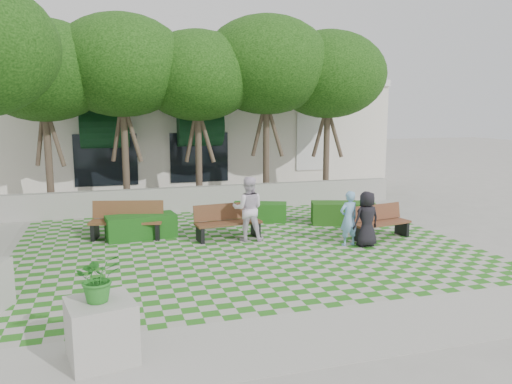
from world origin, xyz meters
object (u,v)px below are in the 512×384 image
object	(u,v)px
hedge_east	(343,213)
person_white	(248,209)
person_dark	(367,219)
hedge_midright	(260,212)
planter_front	(101,318)
hedge_midleft	(141,227)
bench_mid	(228,222)
bench_east	(380,222)
person_blue	(349,218)
bench_west	(127,221)

from	to	relation	value
hedge_east	person_white	size ratio (longest dim) A/B	1.11
hedge_east	person_dark	world-z (taller)	person_dark
hedge_midright	planter_front	bearing A→B (deg)	-121.39
hedge_east	hedge_midleft	size ratio (longest dim) A/B	1.04
bench_mid	bench_east	bearing A→B (deg)	-21.93
hedge_midright	person_dark	size ratio (longest dim) A/B	1.16
hedge_midright	person_white	xyz separation A→B (m)	(-1.07, -2.29, 0.61)
hedge_east	bench_east	bearing A→B (deg)	-84.81
bench_mid	planter_front	size ratio (longest dim) A/B	1.19
planter_front	person_white	world-z (taller)	person_white
person_blue	bench_west	bearing A→B (deg)	-31.70
planter_front	person_white	size ratio (longest dim) A/B	0.90
bench_east	planter_front	world-z (taller)	planter_front
bench_west	person_dark	size ratio (longest dim) A/B	1.41
bench_east	hedge_midleft	world-z (taller)	bench_east
bench_mid	person_white	bearing A→B (deg)	-40.48
bench_mid	person_blue	bearing A→B (deg)	-35.47
bench_west	person_dark	world-z (taller)	person_dark
bench_east	bench_west	xyz separation A→B (m)	(-7.03, 2.10, 0.06)
bench_mid	planter_front	bearing A→B (deg)	-124.50
bench_east	bench_west	world-z (taller)	bench_west
bench_east	person_blue	xyz separation A→B (m)	(-1.25, -0.48, 0.30)
hedge_east	hedge_midleft	distance (m)	6.47
hedge_midleft	person_white	distance (m)	3.17
hedge_midright	hedge_midleft	bearing A→B (deg)	-163.69
bench_west	hedge_midright	size ratio (longest dim) A/B	1.22
bench_east	planter_front	xyz separation A→B (m)	(-7.74, -5.17, 0.21)
hedge_midleft	person_dark	distance (m)	6.43
bench_west	person_white	distance (m)	3.55
person_dark	person_white	xyz separation A→B (m)	(-2.91, 1.56, 0.16)
hedge_midright	hedge_midleft	distance (m)	4.15
bench_east	bench_west	bearing A→B (deg)	152.65
bench_mid	person_blue	world-z (taller)	person_blue
bench_west	person_dark	distance (m)	6.82
hedge_midright	bench_east	bearing A→B (deg)	-49.88
person_dark	hedge_midleft	bearing A→B (deg)	-30.15
person_dark	hedge_east	bearing A→B (deg)	-108.97
hedge_midright	planter_front	world-z (taller)	planter_front
bench_west	hedge_east	size ratio (longest dim) A/B	1.06
hedge_midright	person_blue	xyz separation A→B (m)	(1.41, -3.64, 0.45)
planter_front	person_blue	size ratio (longest dim) A/B	1.08
bench_west	person_blue	xyz separation A→B (m)	(5.78, -2.58, 0.24)
hedge_midright	person_white	size ratio (longest dim) A/B	0.96
person_dark	person_white	distance (m)	3.31
hedge_east	person_white	distance (m)	3.76
bench_east	hedge_midright	bearing A→B (deg)	119.38
hedge_midright	hedge_midleft	world-z (taller)	hedge_midleft
bench_west	person_white	bearing A→B (deg)	-6.19
bench_west	planter_front	bearing A→B (deg)	-81.32
bench_east	hedge_midright	xyz separation A→B (m)	(-2.66, 3.16, -0.15)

